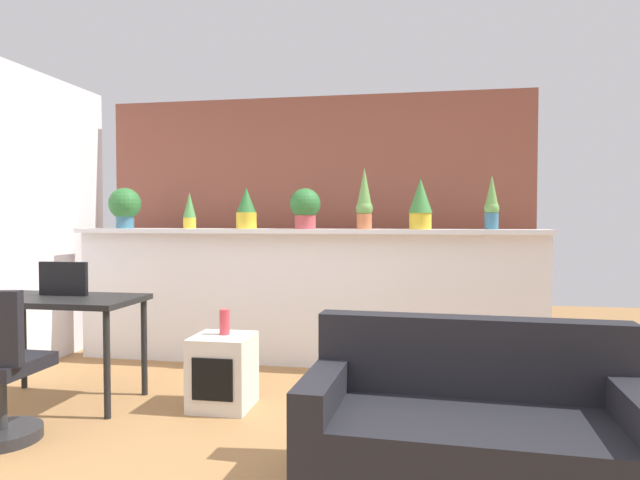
{
  "coord_description": "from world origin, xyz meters",
  "views": [
    {
      "loc": [
        1.02,
        -2.81,
        1.3
      ],
      "look_at": [
        0.3,
        1.26,
        1.15
      ],
      "focal_mm": 31.22,
      "sensor_mm": 36.0,
      "label": 1
    }
  ],
  "objects": [
    {
      "name": "potted_plant_5",
      "position": [
        1.04,
        1.94,
        1.44
      ],
      "size": [
        0.2,
        0.2,
        0.42
      ],
      "color": "gold",
      "rests_on": "plant_shelf"
    },
    {
      "name": "potted_plant_6",
      "position": [
        1.62,
        2.0,
        1.43
      ],
      "size": [
        0.12,
        0.12,
        0.45
      ],
      "color": "#386B84",
      "rests_on": "plant_shelf"
    },
    {
      "name": "potted_plant_4",
      "position": [
        0.56,
        1.93,
        1.46
      ],
      "size": [
        0.15,
        0.15,
        0.52
      ],
      "color": "#C66B42",
      "rests_on": "plant_shelf"
    },
    {
      "name": "potted_plant_3",
      "position": [
        0.05,
        1.93,
        1.41
      ],
      "size": [
        0.27,
        0.27,
        0.35
      ],
      "color": "#B7474C",
      "rests_on": "plant_shelf"
    },
    {
      "name": "vase_on_shelf",
      "position": [
        -0.3,
        0.85,
        0.59
      ],
      "size": [
        0.07,
        0.07,
        0.18
      ],
      "primitive_type": "cylinder",
      "color": "#CC3D47",
      "rests_on": "side_cube_shelf"
    },
    {
      "name": "desk",
      "position": [
        -1.47,
        0.73,
        0.67
      ],
      "size": [
        1.1,
        0.6,
        0.75
      ],
      "color": "black",
      "rests_on": "ground"
    },
    {
      "name": "plant_shelf",
      "position": [
        0.0,
        1.96,
        1.2
      ],
      "size": [
        4.18,
        0.32,
        0.04
      ],
      "primitive_type": "cube",
      "color": "white",
      "rests_on": "divider_wall"
    },
    {
      "name": "potted_plant_0",
      "position": [
        -1.65,
        1.93,
        1.43
      ],
      "size": [
        0.29,
        0.29,
        0.37
      ],
      "color": "#386B84",
      "rests_on": "plant_shelf"
    },
    {
      "name": "couch",
      "position": [
        1.27,
        -0.15,
        0.28
      ],
      "size": [
        1.6,
        0.84,
        0.8
      ],
      "color": "black",
      "rests_on": "ground"
    },
    {
      "name": "side_cube_shelf",
      "position": [
        -0.31,
        0.81,
        0.25
      ],
      "size": [
        0.4,
        0.41,
        0.5
      ],
      "color": "silver",
      "rests_on": "ground"
    },
    {
      "name": "tv_monitor",
      "position": [
        -1.51,
        0.81,
        0.87
      ],
      "size": [
        0.37,
        0.04,
        0.24
      ],
      "primitive_type": "cube",
      "color": "black",
      "rests_on": "desk"
    },
    {
      "name": "potted_plant_2",
      "position": [
        -0.49,
        1.96,
        1.4
      ],
      "size": [
        0.18,
        0.18,
        0.37
      ],
      "color": "gold",
      "rests_on": "plant_shelf"
    },
    {
      "name": "ground_plane",
      "position": [
        0.0,
        0.0,
        0.0
      ],
      "size": [
        12.0,
        12.0,
        0.0
      ],
      "primitive_type": "plane",
      "color": "#9E7042"
    },
    {
      "name": "brick_wall_behind",
      "position": [
        0.0,
        2.6,
        1.25
      ],
      "size": [
        4.18,
        0.1,
        2.5
      ],
      "primitive_type": "cube",
      "color": "brown",
      "rests_on": "ground"
    },
    {
      "name": "divider_wall",
      "position": [
        0.0,
        2.0,
        0.59
      ],
      "size": [
        4.18,
        0.16,
        1.18
      ],
      "primitive_type": "cube",
      "color": "white",
      "rests_on": "ground"
    },
    {
      "name": "potted_plant_1",
      "position": [
        -1.04,
        1.99,
        1.38
      ],
      "size": [
        0.12,
        0.12,
        0.33
      ],
      "color": "gold",
      "rests_on": "plant_shelf"
    }
  ]
}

